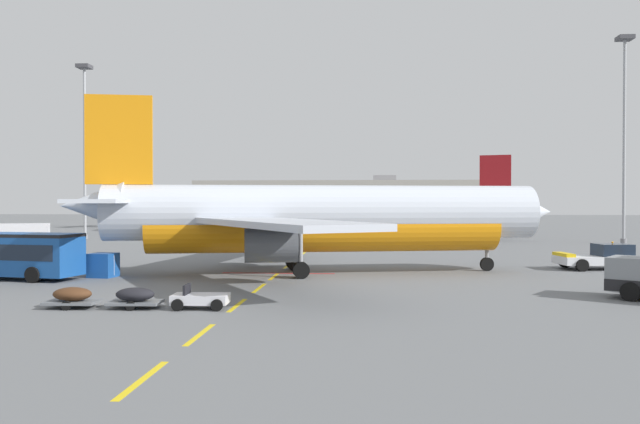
% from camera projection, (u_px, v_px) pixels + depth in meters
% --- Properties ---
extents(ground, '(400.00, 400.00, 0.00)m').
position_uv_depth(ground, '(532.00, 254.00, 61.11)').
color(ground, slate).
extents(apron_paint_markings, '(8.00, 94.77, 0.01)m').
position_uv_depth(apron_paint_markings, '(301.00, 255.00, 59.98)').
color(apron_paint_markings, yellow).
rests_on(apron_paint_markings, ground).
extents(airliner_foreground, '(34.61, 33.87, 12.20)m').
position_uv_depth(airliner_foreground, '(317.00, 217.00, 44.62)').
color(airliner_foreground, silver).
rests_on(airliner_foreground, ground).
extents(pushback_tug, '(6.31, 3.79, 2.08)m').
position_uv_depth(pushback_tug, '(601.00, 257.00, 47.51)').
color(pushback_tug, silver).
rests_on(pushback_tug, ground).
extents(airliner_mid_left, '(32.12, 31.33, 11.37)m').
position_uv_depth(airliner_mid_left, '(403.00, 212.00, 89.52)').
color(airliner_mid_left, silver).
rests_on(airliner_mid_left, ground).
extents(airliner_far_center, '(34.90, 34.55, 12.23)m').
position_uv_depth(airliner_far_center, '(176.00, 208.00, 126.55)').
color(airliner_far_center, white).
rests_on(airliner_far_center, ground).
extents(catering_truck, '(7.38, 5.00, 3.14)m').
position_uv_depth(catering_truck, '(10.00, 241.00, 55.18)').
color(catering_truck, black).
rests_on(catering_truck, ground).
extents(baggage_train, '(8.65, 1.90, 1.14)m').
position_uv_depth(baggage_train, '(136.00, 297.00, 29.96)').
color(baggage_train, silver).
rests_on(baggage_train, ground).
extents(uld_cargo_container, '(1.78, 1.75, 1.60)m').
position_uv_depth(uld_cargo_container, '(103.00, 265.00, 42.52)').
color(uld_cargo_container, '#194C9E').
rests_on(uld_cargo_container, ground).
extents(apron_light_mast_near, '(1.80, 1.80, 23.92)m').
position_uv_depth(apron_light_mast_near, '(85.00, 130.00, 87.52)').
color(apron_light_mast_near, slate).
rests_on(apron_light_mast_near, ground).
extents(apron_light_mast_far, '(1.80, 1.80, 25.17)m').
position_uv_depth(apron_light_mast_far, '(624.00, 115.00, 77.19)').
color(apron_light_mast_far, slate).
rests_on(apron_light_mast_far, ground).
extents(terminal_satellite, '(76.87, 22.20, 12.31)m').
position_uv_depth(terminal_satellite, '(342.00, 201.00, 172.77)').
color(terminal_satellite, '#9E998E').
rests_on(terminal_satellite, ground).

